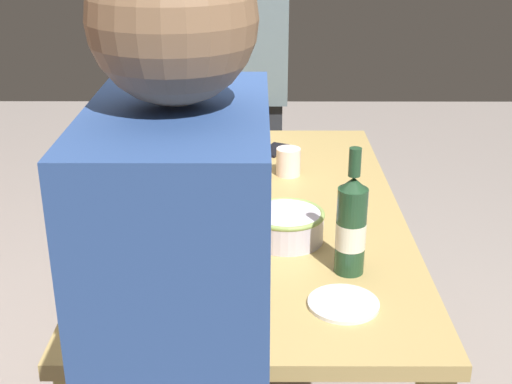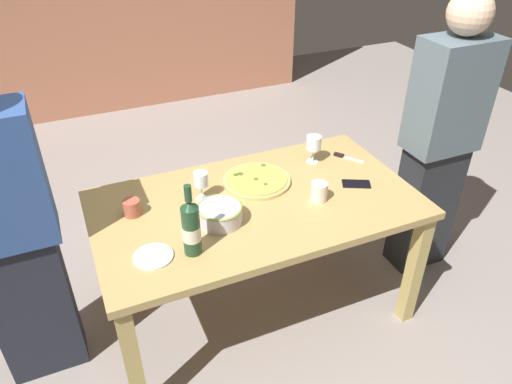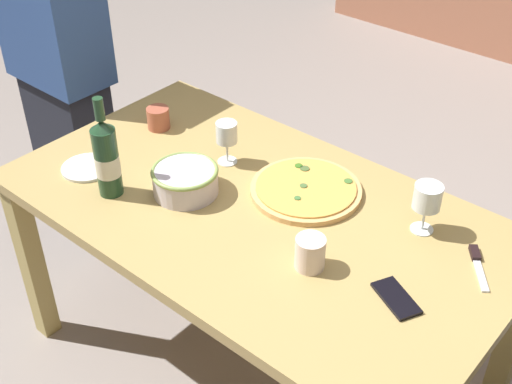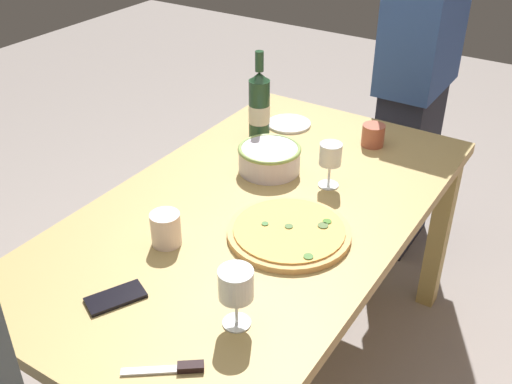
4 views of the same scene
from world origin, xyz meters
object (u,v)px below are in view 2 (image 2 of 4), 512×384
at_px(serving_bowl, 220,213).
at_px(wine_glass_near_pizza, 314,144).
at_px(dining_table, 256,216).
at_px(wine_glass_by_bottle, 201,180).
at_px(person_guest_left, 439,143).
at_px(side_plate, 153,256).
at_px(wine_bottle, 191,227).
at_px(cup_ceramic, 132,208).
at_px(pizza, 257,180).
at_px(cell_phone, 356,184).
at_px(pizza_knife, 345,157).
at_px(person_host, 8,236).
at_px(cup_amber, 319,192).

xyz_separation_m(serving_bowl, wine_glass_near_pizza, (0.67, 0.32, 0.06)).
xyz_separation_m(dining_table, serving_bowl, (-0.22, -0.09, 0.14)).
relative_size(wine_glass_by_bottle, person_guest_left, 0.09).
height_order(wine_glass_near_pizza, side_plate, wine_glass_near_pizza).
height_order(wine_bottle, cup_ceramic, wine_bottle).
bearing_deg(pizza, serving_bowl, -139.89).
bearing_deg(pizza, wine_glass_near_pizza, 11.08).
height_order(pizza, serving_bowl, serving_bowl).
height_order(wine_glass_near_pizza, cell_phone, wine_glass_near_pizza).
distance_m(serving_bowl, cup_ceramic, 0.42).
bearing_deg(pizza_knife, side_plate, -161.26).
relative_size(serving_bowl, cup_ceramic, 2.59).
relative_size(serving_bowl, person_guest_left, 0.13).
xyz_separation_m(side_plate, person_host, (-0.55, 0.31, 0.06)).
height_order(dining_table, person_guest_left, person_guest_left).
height_order(dining_table, side_plate, side_plate).
xyz_separation_m(dining_table, wine_glass_near_pizza, (0.45, 0.23, 0.21)).
xyz_separation_m(pizza, side_plate, (-0.64, -0.37, -0.01)).
bearing_deg(pizza, dining_table, -114.57).
bearing_deg(side_plate, person_host, 150.52).
bearing_deg(wine_bottle, cup_amber, 10.66).
distance_m(wine_glass_near_pizza, pizza_knife, 0.22).
distance_m(dining_table, pizza_knife, 0.68).
bearing_deg(cup_ceramic, side_plate, -87.29).
height_order(wine_glass_by_bottle, person_host, person_host).
bearing_deg(serving_bowl, cup_ceramic, 148.75).
bearing_deg(wine_bottle, wine_glass_near_pizza, 29.25).
height_order(pizza, cup_amber, cup_amber).
bearing_deg(dining_table, wine_glass_near_pizza, 27.46).
distance_m(pizza_knife, person_host, 1.76).
xyz_separation_m(serving_bowl, side_plate, (-0.35, -0.12, -0.04)).
xyz_separation_m(cup_ceramic, side_plate, (0.02, -0.34, -0.03)).
distance_m(dining_table, cell_phone, 0.55).
distance_m(pizza, wine_glass_near_pizza, 0.40).
relative_size(cup_ceramic, person_host, 0.05).
distance_m(dining_table, wine_bottle, 0.52).
bearing_deg(dining_table, pizza_knife, 17.34).
xyz_separation_m(dining_table, side_plate, (-0.57, -0.21, 0.10)).
bearing_deg(wine_glass_near_pizza, dining_table, -152.54).
height_order(wine_glass_near_pizza, pizza_knife, wine_glass_near_pizza).
height_order(pizza, wine_glass_near_pizza, wine_glass_near_pizza).
xyz_separation_m(wine_bottle, wine_glass_near_pizza, (0.85, 0.47, -0.02)).
bearing_deg(serving_bowl, wine_glass_by_bottle, 94.74).
bearing_deg(dining_table, person_guest_left, -0.63).
relative_size(cup_amber, cell_phone, 0.67).
bearing_deg(cup_ceramic, pizza, 2.29).
relative_size(dining_table, pizza_knife, 10.19).
xyz_separation_m(serving_bowl, cup_amber, (0.51, -0.03, 0.00)).
relative_size(wine_glass_by_bottle, side_plate, 0.89).
distance_m(pizza, wine_glass_by_bottle, 0.33).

